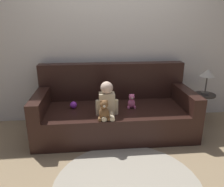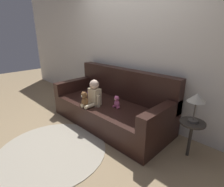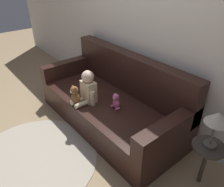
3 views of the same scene
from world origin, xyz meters
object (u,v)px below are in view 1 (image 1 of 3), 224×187
(toy_ball, at_px, (73,105))
(person_baby, at_px, (107,101))
(teddy_bear_brown, at_px, (104,111))
(plush_toy_side, at_px, (132,101))
(side_table, at_px, (206,84))
(couch, at_px, (114,110))

(toy_ball, bearing_deg, person_baby, -29.49)
(teddy_bear_brown, distance_m, plush_toy_side, 0.54)
(person_baby, height_order, side_table, side_table)
(person_baby, distance_m, teddy_bear_brown, 0.18)
(couch, relative_size, plush_toy_side, 10.62)
(plush_toy_side, bearing_deg, side_table, 8.61)
(person_baby, xyz_separation_m, plush_toy_side, (0.36, 0.19, -0.09))
(person_baby, bearing_deg, teddy_bear_brown, -106.16)
(toy_ball, relative_size, side_table, 0.11)
(plush_toy_side, distance_m, toy_ball, 0.81)
(couch, height_order, side_table, couch)
(couch, distance_m, toy_ball, 0.60)
(couch, height_order, toy_ball, couch)
(plush_toy_side, height_order, side_table, side_table)
(couch, height_order, plush_toy_side, couch)
(plush_toy_side, distance_m, side_table, 1.19)
(person_baby, xyz_separation_m, side_table, (1.52, 0.36, 0.08))
(teddy_bear_brown, xyz_separation_m, plush_toy_side, (0.41, 0.35, -0.03))
(person_baby, bearing_deg, couch, 67.66)
(toy_ball, xyz_separation_m, side_table, (1.97, 0.11, 0.22))
(couch, relative_size, person_baby, 4.97)
(person_baby, height_order, plush_toy_side, person_baby)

